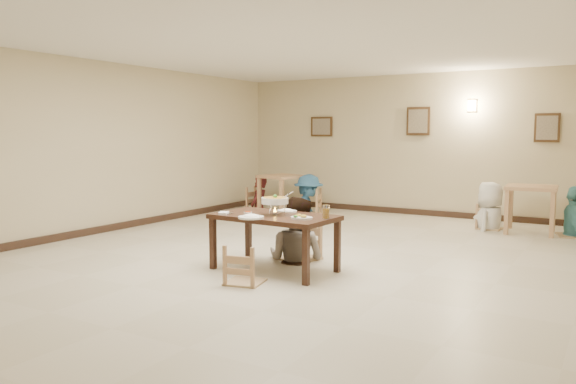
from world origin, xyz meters
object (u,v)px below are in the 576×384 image
Objects in this scene: bg_chair_lr at (309,190)px; bg_diner_c at (491,182)px; chair_far at (298,222)px; bg_diner_d at (576,186)px; bg_table_left at (282,181)px; bg_chair_rr at (575,205)px; main_table at (274,221)px; bg_chair_ll at (259,189)px; bg_diner_a at (259,176)px; bg_table_right at (531,194)px; chair_near at (245,246)px; curry_warmer at (275,201)px; drink_glass at (326,212)px; bg_chair_rl at (490,205)px; main_diner at (296,197)px; bg_diner_b at (309,174)px.

bg_chair_lr is 3.76m from bg_diner_c.
bg_diner_d reaches higher than chair_far.
bg_chair_rr is (5.79, 0.06, -0.16)m from bg_table_left.
main_table is 1.60× the size of bg_chair_ll.
bg_diner_c reaches higher than bg_diner_a.
main_table is 1.02× the size of bg_diner_a.
bg_table_right is 0.58× the size of bg_diner_a.
bg_table_right is at bearing 73.64° from bg_chair_lr.
bg_chair_ll is at bearing 174.08° from bg_table_left.
bg_chair_ll is (-5.75, 0.03, -0.20)m from bg_table_right.
bg_table_right is 0.71m from bg_diner_d.
chair_near is at bearing -67.87° from chair_far.
bg_diner_c is (5.05, 0.03, 0.38)m from bg_chair_ll.
bg_chair_rr is at bearing 79.09° from bg_diner_a.
chair_near reaches higher than main_table.
chair_far is at bearing 95.59° from curry_warmer.
curry_warmer is 0.22× the size of bg_diner_d.
bg_chair_ll is at bearing 128.80° from main_table.
chair_far is 6.31× the size of drink_glass.
bg_chair_ll is 0.92× the size of bg_chair_rr.
bg_table_left is 0.66m from bg_diner_a.
bg_diner_a is 0.89× the size of bg_diner_d.
bg_diner_a is 5.05m from bg_diner_c.
bg_table_right is 0.52× the size of bg_diner_d.
bg_chair_lr is at bearing 121.04° from drink_glass.
bg_table_right is 4.44m from bg_chair_lr.
bg_diner_a reaches higher than bg_chair_rl.
bg_diner_a is at bearing 148.41° from chair_far.
chair_near is 0.50× the size of main_diner.
bg_chair_rl is at bearing 77.72° from drink_glass.
bg_diner_a is at bearing -83.34° from bg_diner_c.
bg_diner_b is (-2.74, 4.55, 0.07)m from drink_glass.
chair_near is 0.83m from curry_warmer.
bg_diner_a is at bearing 92.68° from bg_chair_rl.
main_table is 1.49× the size of chair_far.
bg_diner_d reaches higher than bg_chair_ll.
curry_warmer reaches higher than main_table.
main_table is 5.29m from bg_table_left.
bg_chair_lr reaches higher than bg_table_right.
bg_table_right is (2.41, 4.60, 0.05)m from main_table.
bg_table_left is at bearing -82.40° from bg_diner_c.
bg_table_left is 0.68m from bg_diner_b.
main_diner is (-0.05, 0.63, 0.24)m from main_table.
bg_chair_ll is 0.94× the size of bg_chair_lr.
bg_diner_d is at bearing 69.39° from chair_far.
bg_diner_a is (-3.27, 3.91, 0.25)m from chair_far.
bg_chair_rr reaches higher than bg_chair_lr.
main_table is 5.03m from bg_diner_b.
main_diner reaches higher than bg_chair_ll.
bg_chair_ll is 0.57× the size of bg_diner_b.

